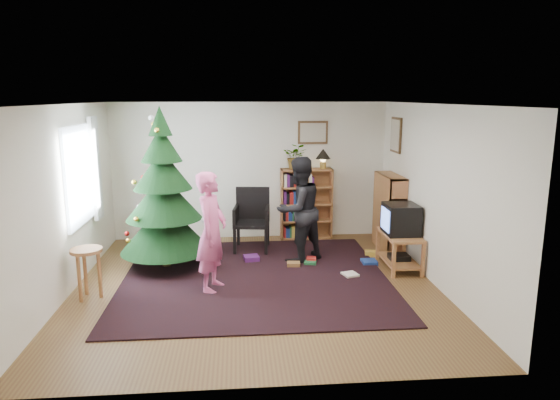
{
  "coord_description": "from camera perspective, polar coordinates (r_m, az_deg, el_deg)",
  "views": [
    {
      "loc": [
        -0.23,
        -6.6,
        2.6
      ],
      "look_at": [
        0.38,
        0.57,
        1.1
      ],
      "focal_mm": 32.0,
      "sensor_mm": 36.0,
      "label": 1
    }
  ],
  "objects": [
    {
      "name": "christmas_tree",
      "position": [
        7.75,
        -13.14,
        -0.23
      ],
      "size": [
        1.36,
        1.36,
        2.47
      ],
      "rotation": [
        0.0,
        0.0,
        0.08
      ],
      "color": "#3F2816",
      "rests_on": "rug"
    },
    {
      "name": "picture_right",
      "position": [
        8.8,
        13.13,
        7.24
      ],
      "size": [
        0.03,
        0.5,
        0.6
      ],
      "color": "#4C3319",
      "rests_on": "wall_right"
    },
    {
      "name": "window_pane",
      "position": [
        7.62,
        -21.96,
        2.62
      ],
      "size": [
        0.04,
        1.2,
        1.4
      ],
      "primitive_type": "cube",
      "color": "silver",
      "rests_on": "wall_left"
    },
    {
      "name": "stool",
      "position": [
        6.97,
        -21.21,
        -6.41
      ],
      "size": [
        0.4,
        0.4,
        0.67
      ],
      "color": "#9E5E38",
      "rests_on": "floor"
    },
    {
      "name": "table_lamp",
      "position": [
        9.13,
        4.95,
        5.12
      ],
      "size": [
        0.27,
        0.27,
        0.37
      ],
      "color": "#A57F33",
      "rests_on": "bookshelf_back"
    },
    {
      "name": "tv_stand",
      "position": [
        7.89,
        13.49,
        -5.33
      ],
      "size": [
        0.5,
        0.89,
        0.55
      ],
      "color": "#9E5E38",
      "rests_on": "floor"
    },
    {
      "name": "picture_back",
      "position": [
        9.2,
        3.78,
        7.71
      ],
      "size": [
        0.55,
        0.03,
        0.42
      ],
      "color": "#4C3319",
      "rests_on": "wall_back"
    },
    {
      "name": "curtain",
      "position": [
        8.27,
        -20.31,
        3.41
      ],
      "size": [
        0.06,
        0.35,
        1.6
      ],
      "primitive_type": "cube",
      "color": "silver",
      "rests_on": "wall_left"
    },
    {
      "name": "wall_right",
      "position": [
        7.27,
        17.27,
        0.53
      ],
      "size": [
        0.02,
        5.0,
        2.5
      ],
      "primitive_type": "cube",
      "color": "silver",
      "rests_on": "floor"
    },
    {
      "name": "floor",
      "position": [
        7.1,
        -2.73,
        -9.73
      ],
      "size": [
        5.0,
        5.0,
        0.0
      ],
      "primitive_type": "plane",
      "color": "brown",
      "rests_on": "ground"
    },
    {
      "name": "crt_tv",
      "position": [
        7.77,
        13.63,
        -2.13
      ],
      "size": [
        0.49,
        0.52,
        0.46
      ],
      "color": "black",
      "rests_on": "tv_stand"
    },
    {
      "name": "armchair",
      "position": [
        8.58,
        -3.29,
        -1.88
      ],
      "size": [
        0.65,
        0.65,
        1.06
      ],
      "rotation": [
        0.0,
        0.0,
        -0.12
      ],
      "color": "black",
      "rests_on": "rug"
    },
    {
      "name": "bookshelf_back",
      "position": [
        9.23,
        3.01,
        -0.34
      ],
      "size": [
        0.95,
        0.3,
        1.3
      ],
      "color": "#9E5E38",
      "rests_on": "floor"
    },
    {
      "name": "wall_front",
      "position": [
        4.32,
        -1.6,
        -6.46
      ],
      "size": [
        5.0,
        0.02,
        2.5
      ],
      "primitive_type": "cube",
      "color": "silver",
      "rests_on": "floor"
    },
    {
      "name": "wall_back",
      "position": [
        9.2,
        -3.42,
        3.33
      ],
      "size": [
        5.0,
        0.02,
        2.5
      ],
      "primitive_type": "cube",
      "color": "silver",
      "rests_on": "floor"
    },
    {
      "name": "person_standing",
      "position": [
        6.76,
        -7.81,
        -3.63
      ],
      "size": [
        0.54,
        0.68,
        1.63
      ],
      "primitive_type": "imported",
      "rotation": [
        0.0,
        0.0,
        1.29
      ],
      "color": "#D35489",
      "rests_on": "rug"
    },
    {
      "name": "rug",
      "position": [
        7.37,
        -2.83,
        -8.81
      ],
      "size": [
        3.8,
        3.6,
        0.02
      ],
      "primitive_type": "cube",
      "color": "black",
      "rests_on": "floor"
    },
    {
      "name": "bookshelf_right",
      "position": [
        8.73,
        12.35,
        -1.3
      ],
      "size": [
        0.3,
        0.95,
        1.3
      ],
      "rotation": [
        0.0,
        0.0,
        1.57
      ],
      "color": "#9E5E38",
      "rests_on": "floor"
    },
    {
      "name": "floor_clutter",
      "position": [
        7.94,
        4.86,
        -7.07
      ],
      "size": [
        2.19,
        1.14,
        0.08
      ],
      "color": "#A51E19",
      "rests_on": "rug"
    },
    {
      "name": "ceiling",
      "position": [
        6.6,
        -2.95,
        10.89
      ],
      "size": [
        5.0,
        5.0,
        0.0
      ],
      "primitive_type": "plane",
      "rotation": [
        3.14,
        0.0,
        0.0
      ],
      "color": "white",
      "rests_on": "wall_back"
    },
    {
      "name": "person_by_chair",
      "position": [
        7.89,
        2.17,
        -1.11
      ],
      "size": [
        1.03,
        0.98,
        1.68
      ],
      "primitive_type": "imported",
      "rotation": [
        0.0,
        0.0,
        3.72
      ],
      "color": "black",
      "rests_on": "rug"
    },
    {
      "name": "wall_left",
      "position": [
        7.11,
        -23.42,
        -0.16
      ],
      "size": [
        0.02,
        5.0,
        2.5
      ],
      "primitive_type": "cube",
      "color": "silver",
      "rests_on": "floor"
    },
    {
      "name": "potted_plant",
      "position": [
        9.06,
        1.82,
        5.01
      ],
      "size": [
        0.51,
        0.47,
        0.46
      ],
      "primitive_type": "imported",
      "rotation": [
        0.0,
        0.0,
        -0.32
      ],
      "color": "gray",
      "rests_on": "bookshelf_back"
    }
  ]
}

